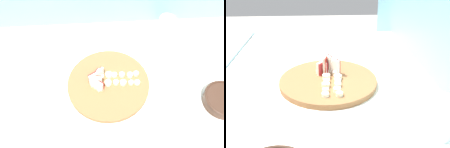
# 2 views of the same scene
# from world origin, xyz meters

# --- Properties ---
(tile_backsplash) EXTENTS (2.40, 0.04, 1.48)m
(tile_backsplash) POSITION_xyz_m (0.00, 0.45, 0.74)
(tile_backsplash) COLOR #6BADC6
(tile_backsplash) RESTS_ON ground
(cutting_board) EXTENTS (0.36, 0.36, 0.02)m
(cutting_board) POSITION_xyz_m (-0.11, 0.03, 0.89)
(cutting_board) COLOR brown
(cutting_board) RESTS_ON tiled_countertop
(apple_wedge_fan) EXTENTS (0.07, 0.09, 0.07)m
(apple_wedge_fan) POSITION_xyz_m (-0.16, 0.04, 0.93)
(apple_wedge_fan) COLOR #A32323
(apple_wedge_fan) RESTS_ON cutting_board
(apple_dice_pile) EXTENTS (0.05, 0.08, 0.02)m
(apple_dice_pile) POSITION_xyz_m (-0.16, 0.03, 0.91)
(apple_dice_pile) COLOR white
(apple_dice_pile) RESTS_ON cutting_board
(banana_slice_rows) EXTENTS (0.15, 0.07, 0.02)m
(banana_slice_rows) POSITION_xyz_m (-0.05, 0.05, 0.91)
(banana_slice_rows) COLOR white
(banana_slice_rows) RESTS_ON cutting_board
(small_jar) EXTENTS (0.08, 0.08, 0.11)m
(small_jar) POSITION_xyz_m (0.20, 0.32, 0.94)
(small_jar) COLOR white
(small_jar) RESTS_ON tiled_countertop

